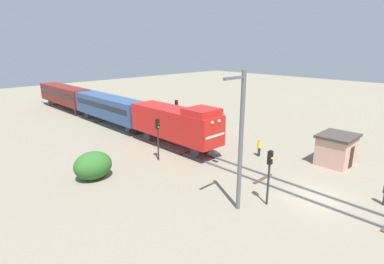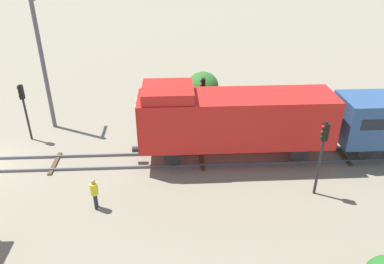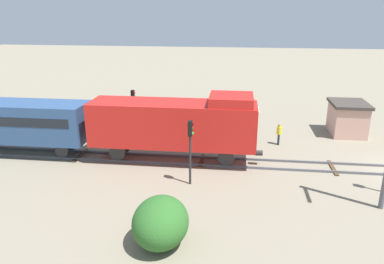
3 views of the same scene
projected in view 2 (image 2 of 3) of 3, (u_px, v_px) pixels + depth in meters
name	position (u px, v px, depth m)	size (l,w,h in m)	color
locomotive	(233.00, 118.00, 21.41)	(2.90, 11.60, 4.60)	red
traffic_signal_near	(23.00, 102.00, 23.67)	(0.32, 0.34, 3.81)	#262628
traffic_signal_mid	(203.00, 96.00, 24.35)	(0.32, 0.34, 3.96)	#262628
traffic_signal_far	(322.00, 146.00, 18.38)	(0.32, 0.34, 4.11)	#262628
worker_by_signal	(94.00, 192.00, 18.19)	(0.38, 0.38, 1.70)	#262B38
catenary_mast	(43.00, 62.00, 24.40)	(1.94, 0.28, 8.94)	#595960
bush_near	(203.00, 86.00, 30.58)	(3.05, 2.50, 2.22)	#2C6326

